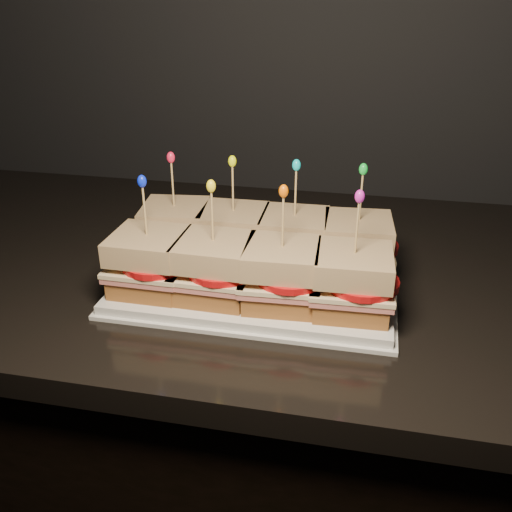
# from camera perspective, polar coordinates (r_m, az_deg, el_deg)

# --- Properties ---
(cabinet) EXTENTS (2.13, 0.66, 0.90)m
(cabinet) POSITION_cam_1_polar(r_m,az_deg,el_deg) (1.26, -8.92, -19.68)
(cabinet) COLOR black
(cabinet) RESTS_ON ground
(granite_slab) EXTENTS (2.17, 0.70, 0.04)m
(granite_slab) POSITION_cam_1_polar(r_m,az_deg,el_deg) (0.98, -10.78, -0.21)
(granite_slab) COLOR black
(granite_slab) RESTS_ON cabinet
(platter) EXTENTS (0.39, 0.24, 0.02)m
(platter) POSITION_cam_1_polar(r_m,az_deg,el_deg) (0.83, 0.00, -2.86)
(platter) COLOR silver
(platter) RESTS_ON granite_slab
(platter_rim) EXTENTS (0.40, 0.25, 0.01)m
(platter_rim) POSITION_cam_1_polar(r_m,az_deg,el_deg) (0.83, 0.00, -3.22)
(platter_rim) COLOR silver
(platter_rim) RESTS_ON granite_slab
(sandwich_0_bread_bot) EXTENTS (0.10, 0.10, 0.03)m
(sandwich_0_bread_bot) POSITION_cam_1_polar(r_m,az_deg,el_deg) (0.90, -7.92, 0.93)
(sandwich_0_bread_bot) COLOR brown
(sandwich_0_bread_bot) RESTS_ON platter
(sandwich_0_ham) EXTENTS (0.11, 0.11, 0.01)m
(sandwich_0_ham) POSITION_cam_1_polar(r_m,az_deg,el_deg) (0.89, -7.99, 1.92)
(sandwich_0_ham) COLOR #CA6F61
(sandwich_0_ham) RESTS_ON sandwich_0_bread_bot
(sandwich_0_cheese) EXTENTS (0.12, 0.11, 0.01)m
(sandwich_0_cheese) POSITION_cam_1_polar(r_m,az_deg,el_deg) (0.89, -8.02, 2.33)
(sandwich_0_cheese) COLOR beige
(sandwich_0_cheese) RESTS_ON sandwich_0_ham
(sandwich_0_tomato) EXTENTS (0.09, 0.09, 0.01)m
(sandwich_0_tomato) POSITION_cam_1_polar(r_m,az_deg,el_deg) (0.88, -7.43, 2.56)
(sandwich_0_tomato) COLOR red
(sandwich_0_tomato) RESTS_ON sandwich_0_cheese
(sandwich_0_bread_top) EXTENTS (0.11, 0.11, 0.03)m
(sandwich_0_bread_top) POSITION_cam_1_polar(r_m,az_deg,el_deg) (0.88, -8.13, 4.02)
(sandwich_0_bread_top) COLOR brown
(sandwich_0_bread_top) RESTS_ON sandwich_0_tomato
(sandwich_0_pick) EXTENTS (0.00, 0.00, 0.09)m
(sandwich_0_pick) POSITION_cam_1_polar(r_m,az_deg,el_deg) (0.86, -8.32, 6.86)
(sandwich_0_pick) COLOR tan
(sandwich_0_pick) RESTS_ON sandwich_0_bread_top
(sandwich_0_frill) EXTENTS (0.01, 0.01, 0.02)m
(sandwich_0_frill) POSITION_cam_1_polar(r_m,az_deg,el_deg) (0.85, -8.52, 9.73)
(sandwich_0_frill) COLOR red
(sandwich_0_frill) RESTS_ON sandwich_0_pick
(sandwich_1_bread_bot) EXTENTS (0.10, 0.10, 0.03)m
(sandwich_1_bread_bot) POSITION_cam_1_polar(r_m,az_deg,el_deg) (0.88, -2.21, 0.41)
(sandwich_1_bread_bot) COLOR brown
(sandwich_1_bread_bot) RESTS_ON platter
(sandwich_1_ham) EXTENTS (0.11, 0.10, 0.01)m
(sandwich_1_ham) POSITION_cam_1_polar(r_m,az_deg,el_deg) (0.87, -2.23, 1.43)
(sandwich_1_ham) COLOR #CA6F61
(sandwich_1_ham) RESTS_ON sandwich_1_bread_bot
(sandwich_1_cheese) EXTENTS (0.11, 0.10, 0.01)m
(sandwich_1_cheese) POSITION_cam_1_polar(r_m,az_deg,el_deg) (0.87, -2.24, 1.85)
(sandwich_1_cheese) COLOR beige
(sandwich_1_cheese) RESTS_ON sandwich_1_ham
(sandwich_1_tomato) EXTENTS (0.09, 0.09, 0.01)m
(sandwich_1_tomato) POSITION_cam_1_polar(r_m,az_deg,el_deg) (0.85, -1.56, 2.08)
(sandwich_1_tomato) COLOR red
(sandwich_1_tomato) RESTS_ON sandwich_1_cheese
(sandwich_1_bread_top) EXTENTS (0.10, 0.10, 0.03)m
(sandwich_1_bread_top) POSITION_cam_1_polar(r_m,az_deg,el_deg) (0.85, -2.27, 3.58)
(sandwich_1_bread_top) COLOR brown
(sandwich_1_bread_top) RESTS_ON sandwich_1_tomato
(sandwich_1_pick) EXTENTS (0.00, 0.00, 0.09)m
(sandwich_1_pick) POSITION_cam_1_polar(r_m,az_deg,el_deg) (0.84, -2.33, 6.51)
(sandwich_1_pick) COLOR tan
(sandwich_1_pick) RESTS_ON sandwich_1_bread_top
(sandwich_1_frill) EXTENTS (0.01, 0.01, 0.02)m
(sandwich_1_frill) POSITION_cam_1_polar(r_m,az_deg,el_deg) (0.82, -2.39, 9.46)
(sandwich_1_frill) COLOR #E2F10C
(sandwich_1_frill) RESTS_ON sandwich_1_pick
(sandwich_2_bread_bot) EXTENTS (0.10, 0.10, 0.03)m
(sandwich_2_bread_bot) POSITION_cam_1_polar(r_m,az_deg,el_deg) (0.86, 3.77, -0.13)
(sandwich_2_bread_bot) COLOR brown
(sandwich_2_bread_bot) RESTS_ON platter
(sandwich_2_ham) EXTENTS (0.11, 0.10, 0.01)m
(sandwich_2_ham) POSITION_cam_1_polar(r_m,az_deg,el_deg) (0.85, 3.80, 0.90)
(sandwich_2_ham) COLOR #CA6F61
(sandwich_2_ham) RESTS_ON sandwich_2_bread_bot
(sandwich_2_cheese) EXTENTS (0.11, 0.10, 0.01)m
(sandwich_2_cheese) POSITION_cam_1_polar(r_m,az_deg,el_deg) (0.85, 3.81, 1.32)
(sandwich_2_cheese) COLOR beige
(sandwich_2_cheese) RESTS_ON sandwich_2_ham
(sandwich_2_tomato) EXTENTS (0.09, 0.09, 0.01)m
(sandwich_2_tomato) POSITION_cam_1_polar(r_m,az_deg,el_deg) (0.84, 4.58, 1.55)
(sandwich_2_tomato) COLOR red
(sandwich_2_tomato) RESTS_ON sandwich_2_cheese
(sandwich_2_bread_top) EXTENTS (0.10, 0.10, 0.03)m
(sandwich_2_bread_top) POSITION_cam_1_polar(r_m,az_deg,el_deg) (0.84, 3.87, 3.08)
(sandwich_2_bread_top) COLOR brown
(sandwich_2_bread_top) RESTS_ON sandwich_2_tomato
(sandwich_2_pick) EXTENTS (0.00, 0.00, 0.09)m
(sandwich_2_pick) POSITION_cam_1_polar(r_m,az_deg,el_deg) (0.82, 3.97, 6.06)
(sandwich_2_pick) COLOR tan
(sandwich_2_pick) RESTS_ON sandwich_2_bread_top
(sandwich_2_frill) EXTENTS (0.01, 0.01, 0.02)m
(sandwich_2_frill) POSITION_cam_1_polar(r_m,az_deg,el_deg) (0.81, 4.06, 9.06)
(sandwich_2_frill) COLOR #0DBFCA
(sandwich_2_frill) RESTS_ON sandwich_2_pick
(sandwich_3_bread_bot) EXTENTS (0.10, 0.10, 0.03)m
(sandwich_3_bread_bot) POSITION_cam_1_polar(r_m,az_deg,el_deg) (0.85, 9.90, -0.69)
(sandwich_3_bread_bot) COLOR brown
(sandwich_3_bread_bot) RESTS_ON platter
(sandwich_3_ham) EXTENTS (0.11, 0.11, 0.01)m
(sandwich_3_ham) POSITION_cam_1_polar(r_m,az_deg,el_deg) (0.85, 9.99, 0.34)
(sandwich_3_ham) COLOR #CA6F61
(sandwich_3_ham) RESTS_ON sandwich_3_bread_bot
(sandwich_3_cheese) EXTENTS (0.11, 0.11, 0.01)m
(sandwich_3_cheese) POSITION_cam_1_polar(r_m,az_deg,el_deg) (0.84, 10.02, 0.77)
(sandwich_3_cheese) COLOR beige
(sandwich_3_cheese) RESTS_ON sandwich_3_ham
(sandwich_3_tomato) EXTENTS (0.09, 0.09, 0.01)m
(sandwich_3_tomato) POSITION_cam_1_polar(r_m,az_deg,el_deg) (0.83, 10.86, 0.99)
(sandwich_3_tomato) COLOR red
(sandwich_3_tomato) RESTS_ON sandwich_3_cheese
(sandwich_3_bread_top) EXTENTS (0.10, 0.10, 0.03)m
(sandwich_3_bread_top) POSITION_cam_1_polar(r_m,az_deg,el_deg) (0.83, 10.17, 2.53)
(sandwich_3_bread_top) COLOR brown
(sandwich_3_bread_top) RESTS_ON sandwich_3_tomato
(sandwich_3_pick) EXTENTS (0.00, 0.00, 0.09)m
(sandwich_3_pick) POSITION_cam_1_polar(r_m,az_deg,el_deg) (0.81, 10.43, 5.52)
(sandwich_3_pick) COLOR tan
(sandwich_3_pick) RESTS_ON sandwich_3_bread_top
(sandwich_3_frill) EXTENTS (0.01, 0.01, 0.02)m
(sandwich_3_frill) POSITION_cam_1_polar(r_m,az_deg,el_deg) (0.80, 10.68, 8.53)
(sandwich_3_frill) COLOR green
(sandwich_3_frill) RESTS_ON sandwich_3_pick
(sandwich_4_bread_bot) EXTENTS (0.09, 0.09, 0.03)m
(sandwich_4_bread_bot) POSITION_cam_1_polar(r_m,az_deg,el_deg) (0.81, -10.46, -2.32)
(sandwich_4_bread_bot) COLOR brown
(sandwich_4_bread_bot) RESTS_ON platter
(sandwich_4_ham) EXTENTS (0.10, 0.10, 0.01)m
(sandwich_4_ham) POSITION_cam_1_polar(r_m,az_deg,el_deg) (0.80, -10.56, -1.25)
(sandwich_4_ham) COLOR #CA6F61
(sandwich_4_ham) RESTS_ON sandwich_4_bread_bot
(sandwich_4_cheese) EXTENTS (0.11, 0.10, 0.01)m
(sandwich_4_cheese) POSITION_cam_1_polar(r_m,az_deg,el_deg) (0.80, -10.60, -0.81)
(sandwich_4_cheese) COLOR beige
(sandwich_4_cheese) RESTS_ON sandwich_4_ham
(sandwich_4_tomato) EXTENTS (0.09, 0.09, 0.01)m
(sandwich_4_tomato) POSITION_cam_1_polar(r_m,az_deg,el_deg) (0.79, -9.99, -0.59)
(sandwich_4_tomato) COLOR red
(sandwich_4_tomato) RESTS_ON sandwich_4_cheese
(sandwich_4_bread_top) EXTENTS (0.10, 0.10, 0.03)m
(sandwich_4_bread_top) POSITION_cam_1_polar(r_m,az_deg,el_deg) (0.79, -10.77, 1.04)
(sandwich_4_bread_top) COLOR brown
(sandwich_4_bread_top) RESTS_ON sandwich_4_tomato
(sandwich_4_pick) EXTENTS (0.00, 0.00, 0.09)m
(sandwich_4_pick) POSITION_cam_1_polar(r_m,az_deg,el_deg) (0.77, -11.05, 4.17)
(sandwich_4_pick) COLOR tan
(sandwich_4_pick) RESTS_ON sandwich_4_bread_top
(sandwich_4_frill) EXTENTS (0.01, 0.01, 0.02)m
(sandwich_4_frill) POSITION_cam_1_polar(r_m,az_deg,el_deg) (0.75, -11.34, 7.35)
(sandwich_4_frill) COLOR #0C22E4
(sandwich_4_frill) RESTS_ON sandwich_4_pick
(sandwich_5_bread_bot) EXTENTS (0.10, 0.10, 0.03)m
(sandwich_5_bread_bot) POSITION_cam_1_polar(r_m,az_deg,el_deg) (0.78, -4.15, -3.02)
(sandwich_5_bread_bot) COLOR brown
(sandwich_5_bread_bot) RESTS_ON platter
(sandwich_5_ham) EXTENTS (0.11, 0.10, 0.01)m
(sandwich_5_ham) POSITION_cam_1_polar(r_m,az_deg,el_deg) (0.77, -4.19, -1.91)
(sandwich_5_ham) COLOR #CA6F61
(sandwich_5_ham) RESTS_ON sandwich_5_bread_bot
(sandwich_5_cheese) EXTENTS (0.11, 0.10, 0.01)m
(sandwich_5_cheese) POSITION_cam_1_polar(r_m,az_deg,el_deg) (0.77, -4.21, -1.45)
(sandwich_5_cheese) COLOR beige
(sandwich_5_cheese) RESTS_ON sandwich_5_ham
(sandwich_5_tomato) EXTENTS (0.09, 0.09, 0.01)m
(sandwich_5_tomato) POSITION_cam_1_polar(r_m,az_deg,el_deg) (0.76, -3.48, -1.24)
(sandwich_5_tomato) COLOR red
(sandwich_5_tomato) RESTS_ON sandwich_5_cheese
(sandwich_5_bread_top) EXTENTS (0.10, 0.10, 0.03)m
(sandwich_5_bread_top) POSITION_cam_1_polar(r_m,az_deg,el_deg) (0.76, -4.28, 0.45)
(sandwich_5_bread_top) COLOR brown
(sandwich_5_bread_top) RESTS_ON sandwich_5_tomato
(sandwich_5_pick) EXTENTS (0.00, 0.00, 0.09)m
(sandwich_5_pick) POSITION_cam_1_polar(r_m,az_deg,el_deg) (0.74, -4.40, 3.69)
(sandwich_5_pick) COLOR tan
(sandwich_5_pick) RESTS_ON sandwich_5_bread_top
(sandwich_5_frill) EXTENTS (0.01, 0.01, 0.02)m
(sandwich_5_frill) POSITION_cam_1_polar(r_m,az_deg,el_deg) (0.72, -4.52, 6.99)
(sandwich_5_frill) COLOR yellow
(sandwich_5_frill) RESTS_ON sandwich_5_pick
(sandwich_6_bread_bot) EXTENTS (0.10, 0.10, 0.03)m
(sandwich_6_bread_bot) POSITION_cam_1_polar(r_m,az_deg,el_deg) (0.76, 2.55, -3.71)
(sandwich_6_bread_bot) COLOR brown
(sandwich_6_bread_bot) RESTS_ON platter
(sandwich_6_ham) EXTENTS (0.11, 0.11, 0.01)m
(sandwich_6_ham) POSITION_cam_1_polar(r_m,az_deg,el_deg) (0.75, 2.57, -2.59)
(sandwich_6_ham) COLOR #CA6F61
(sandwich_6_ham) RESTS_ON sandwich_6_bread_bot
(sandwich_6_cheese) EXTENTS (0.11, 0.11, 0.01)m
(sandwich_6_cheese) POSITION_cam_1_polar(r_m,az_deg,el_deg) (0.75, 2.58, -2.12)
(sandwich_6_cheese) COLOR beige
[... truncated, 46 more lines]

